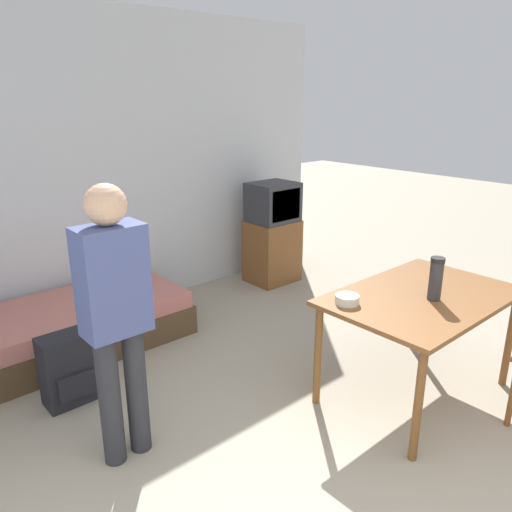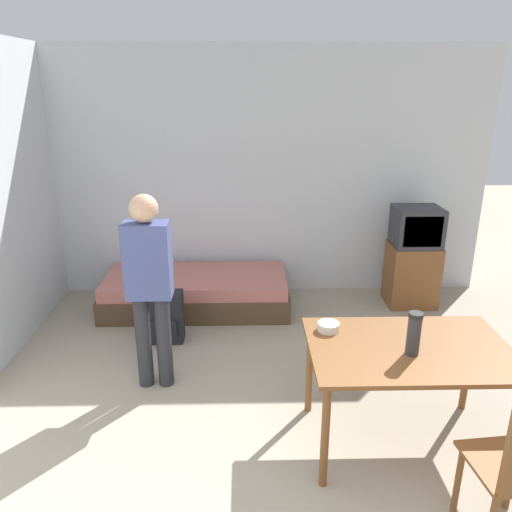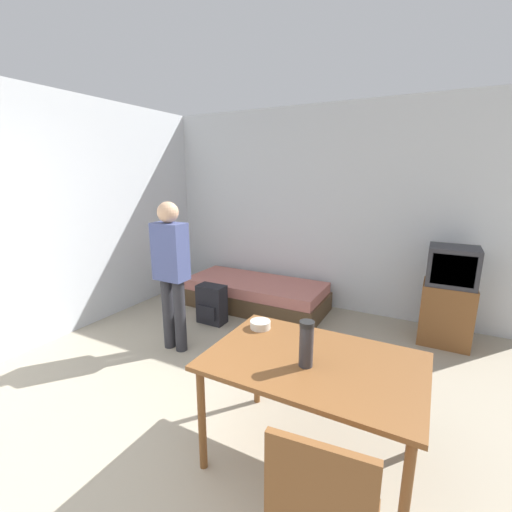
# 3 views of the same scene
# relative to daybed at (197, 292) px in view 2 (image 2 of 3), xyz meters

# --- Properties ---
(wall_back) EXTENTS (5.25, 0.06, 2.70)m
(wall_back) POSITION_rel_daybed_xyz_m (0.58, 0.54, 1.16)
(wall_back) COLOR silver
(wall_back) RESTS_ON ground_plane
(daybed) EXTENTS (1.96, 0.85, 0.38)m
(daybed) POSITION_rel_daybed_xyz_m (0.00, 0.00, 0.00)
(daybed) COLOR #4C3823
(daybed) RESTS_ON ground_plane
(tv) EXTENTS (0.51, 0.43, 1.09)m
(tv) POSITION_rel_daybed_xyz_m (2.33, 0.07, 0.34)
(tv) COLOR brown
(tv) RESTS_ON ground_plane
(dining_table) EXTENTS (1.28, 0.85, 0.73)m
(dining_table) POSITION_rel_daybed_xyz_m (1.57, -2.17, 0.47)
(dining_table) COLOR brown
(dining_table) RESTS_ON ground_plane
(person_standing) EXTENTS (0.34, 0.21, 1.57)m
(person_standing) POSITION_rel_daybed_xyz_m (-0.20, -1.43, 0.72)
(person_standing) COLOR #28282D
(person_standing) RESTS_ON ground_plane
(thermos_flask) EXTENTS (0.09, 0.09, 0.28)m
(thermos_flask) POSITION_rel_daybed_xyz_m (1.55, -2.25, 0.70)
(thermos_flask) COLOR #2D2D33
(thermos_flask) RESTS_ON dining_table
(mate_bowl) EXTENTS (0.15, 0.15, 0.06)m
(mate_bowl) POSITION_rel_daybed_xyz_m (1.08, -1.93, 0.57)
(mate_bowl) COLOR beige
(mate_bowl) RESTS_ON dining_table
(backpack) EXTENTS (0.35, 0.23, 0.49)m
(backpack) POSITION_rel_daybed_xyz_m (-0.23, -0.71, 0.05)
(backpack) COLOR black
(backpack) RESTS_ON ground_plane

